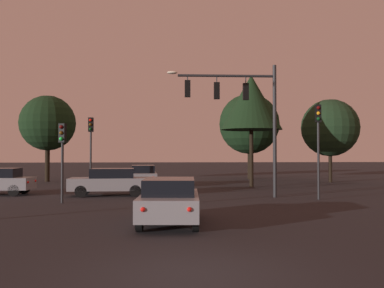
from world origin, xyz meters
TOP-DOWN VIEW (x-y plane):
  - ground_plane at (0.00, 24.50)m, footprint 168.00×168.00m
  - traffic_signal_mast_arm at (3.78, 14.39)m, footprint 5.91×0.45m
  - traffic_light_corner_left at (-5.22, 12.40)m, footprint 0.36×0.38m
  - traffic_light_corner_right at (7.47, 12.97)m, footprint 0.35×0.38m
  - traffic_light_median at (-4.94, 18.96)m, footprint 0.31×0.36m
  - car_nearside_lane at (-0.27, 6.04)m, footprint 2.18×4.47m
  - car_crossing_left at (-3.36, 15.88)m, footprint 4.52×1.97m
  - car_far_lane at (-1.80, 22.51)m, footprint 2.06×4.39m
  - tree_behind_sign at (-10.01, 28.35)m, footprint 4.63×4.63m
  - tree_left_far at (13.30, 25.65)m, footprint 4.67×4.67m
  - tree_center_horizon at (7.69, 30.83)m, footprint 5.58×5.58m
  - tree_right_cluster at (5.81, 21.28)m, footprint 4.32×4.32m

SIDE VIEW (x-z plane):
  - ground_plane at x=0.00m, z-range 0.00..0.00m
  - car_far_lane at x=-1.80m, z-range 0.04..1.56m
  - car_crossing_left at x=-3.36m, z-range 0.04..1.56m
  - car_nearside_lane at x=-0.27m, z-range 0.04..1.56m
  - traffic_light_corner_left at x=-5.22m, z-range 0.81..4.58m
  - traffic_light_median at x=-4.94m, z-range 0.95..5.57m
  - traffic_light_corner_right at x=7.47m, z-range 0.98..5.83m
  - tree_left_far at x=13.30m, z-range 1.06..7.87m
  - tree_behind_sign at x=-10.01m, z-range 1.29..8.53m
  - traffic_signal_mast_arm at x=3.78m, z-range 1.40..8.53m
  - tree_center_horizon at x=7.69m, z-range 1.16..9.07m
  - tree_right_cluster at x=5.81m, z-range 2.00..9.90m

